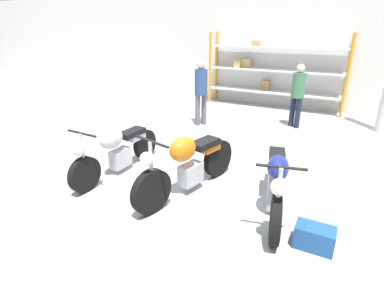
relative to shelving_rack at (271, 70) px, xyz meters
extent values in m
plane|color=#9EA3A0|center=(0.17, -6.12, -1.17)|extent=(30.00, 30.00, 0.00)
cube|color=silver|center=(0.17, 0.36, 0.63)|extent=(30.00, 0.08, 3.60)
cylinder|color=orange|center=(-1.97, -0.28, -0.03)|extent=(0.08, 0.08, 2.28)
cylinder|color=orange|center=(2.16, -0.28, -0.03)|extent=(0.08, 0.08, 2.28)
cylinder|color=orange|center=(-1.97, 0.27, -0.03)|extent=(0.08, 0.08, 2.28)
cylinder|color=orange|center=(2.16, 0.27, -0.03)|extent=(0.08, 0.08, 2.28)
cube|color=silver|center=(0.09, -0.01, -0.68)|extent=(4.13, 0.55, 0.05)
cube|color=silver|center=(0.09, -0.01, -0.01)|extent=(4.13, 0.55, 0.05)
cube|color=silver|center=(0.09, -0.01, 0.67)|extent=(4.13, 0.55, 0.05)
cube|color=tan|center=(-0.86, 0.09, 0.15)|extent=(0.35, 0.23, 0.27)
cube|color=tan|center=(-1.09, -0.03, 0.14)|extent=(0.20, 0.28, 0.24)
cube|color=tan|center=(-0.54, -0.02, 0.78)|extent=(0.26, 0.25, 0.17)
cube|color=#A87F51|center=(-0.17, 0.12, -0.50)|extent=(0.28, 0.21, 0.31)
cylinder|color=black|center=(-1.20, -6.70, -0.88)|extent=(0.13, 0.58, 0.57)
cylinder|color=black|center=(-1.13, -5.21, -0.88)|extent=(0.13, 0.58, 0.57)
cube|color=#ADADB2|center=(-1.16, -5.91, -0.91)|extent=(0.21, 0.39, 0.32)
ellipsoid|color=#B7B7BF|center=(-1.17, -6.08, -0.49)|extent=(0.31, 0.48, 0.34)
cube|color=black|center=(-1.15, -5.56, -0.54)|extent=(0.26, 0.53, 0.10)
cube|color=#B7B7BF|center=(-1.14, -5.47, -0.63)|extent=(0.22, 0.37, 0.12)
cylinder|color=#ADADB2|center=(-1.19, -6.68, -0.55)|extent=(0.05, 0.05, 0.66)
sphere|color=silver|center=(-1.20, -6.75, -0.43)|extent=(0.24, 0.24, 0.24)
cylinder|color=black|center=(-1.19, -6.65, -0.22)|extent=(0.58, 0.06, 0.04)
cylinder|color=black|center=(0.06, -6.71, -0.85)|extent=(0.27, 0.66, 0.65)
cylinder|color=black|center=(0.43, -5.25, -0.85)|extent=(0.27, 0.66, 0.65)
cube|color=#ADADB2|center=(0.26, -5.93, -0.88)|extent=(0.30, 0.43, 0.32)
ellipsoid|color=orange|center=(0.21, -6.10, -0.41)|extent=(0.42, 0.53, 0.37)
cube|color=black|center=(0.34, -5.61, -0.47)|extent=(0.38, 0.55, 0.10)
cube|color=orange|center=(0.36, -5.51, -0.56)|extent=(0.30, 0.40, 0.12)
cylinder|color=#ADADB2|center=(0.06, -6.69, -0.49)|extent=(0.06, 0.06, 0.72)
sphere|color=silver|center=(0.05, -6.76, -0.34)|extent=(0.18, 0.18, 0.18)
cylinder|color=black|center=(0.07, -6.66, -0.13)|extent=(0.60, 0.19, 0.04)
cylinder|color=black|center=(1.70, -6.55, -0.87)|extent=(0.24, 0.62, 0.61)
cylinder|color=black|center=(1.38, -5.16, -0.87)|extent=(0.24, 0.62, 0.61)
cube|color=#ADADB2|center=(1.53, -5.81, -0.90)|extent=(0.30, 0.53, 0.41)
ellipsoid|color=navy|center=(1.57, -5.97, -0.47)|extent=(0.37, 0.50, 0.33)
cube|color=black|center=(1.45, -5.48, -0.51)|extent=(0.34, 0.55, 0.10)
cube|color=navy|center=(1.43, -5.40, -0.60)|extent=(0.27, 0.40, 0.12)
cylinder|color=#ADADB2|center=(1.70, -6.53, -0.53)|extent=(0.06, 0.06, 0.66)
sphere|color=silver|center=(1.71, -6.60, -0.40)|extent=(0.20, 0.20, 0.20)
cylinder|color=black|center=(1.69, -6.50, -0.20)|extent=(0.55, 0.16, 0.04)
cylinder|color=#595960|center=(-1.05, -2.68, -0.77)|extent=(0.13, 0.13, 0.80)
cylinder|color=#595960|center=(-1.16, -2.82, -0.77)|extent=(0.13, 0.13, 0.80)
cylinder|color=navy|center=(-1.11, -2.75, -0.05)|extent=(0.45, 0.45, 0.64)
sphere|color=beige|center=(-1.11, -2.75, 0.38)|extent=(0.22, 0.22, 0.22)
cylinder|color=#1E2338|center=(1.04, -1.75, -0.79)|extent=(0.13, 0.13, 0.77)
cylinder|color=#1E2338|center=(1.20, -1.85, -0.79)|extent=(0.13, 0.13, 0.77)
cylinder|color=#3F724C|center=(1.12, -1.80, -0.10)|extent=(0.44, 0.44, 0.61)
sphere|color=beige|center=(1.12, -1.80, 0.31)|extent=(0.21, 0.21, 0.21)
cube|color=#1E4C8C|center=(2.15, -6.44, -1.03)|extent=(0.44, 0.26, 0.28)
camera|label=1|loc=(2.19, -9.62, 1.25)|focal=28.00mm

